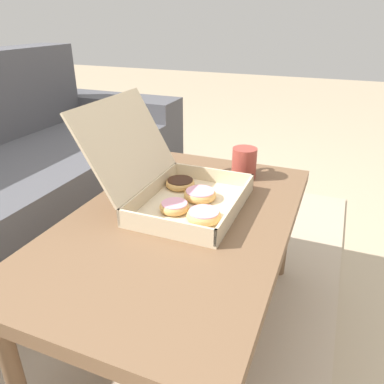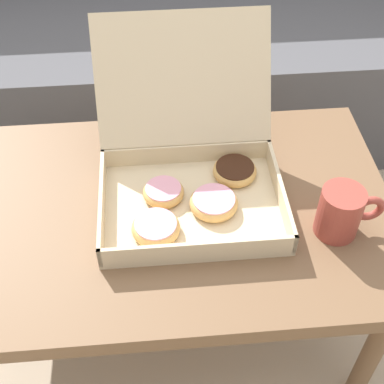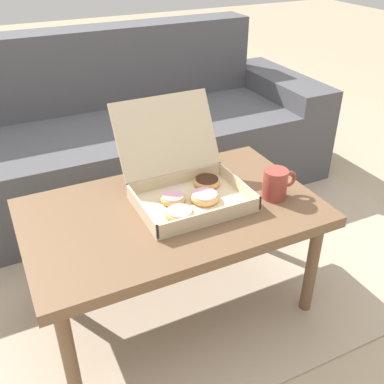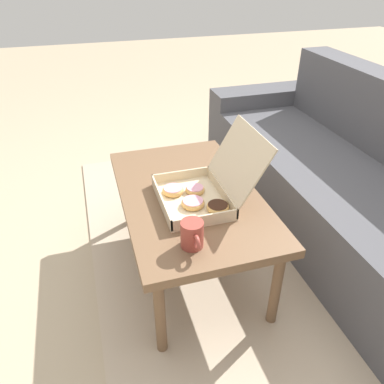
# 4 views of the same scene
# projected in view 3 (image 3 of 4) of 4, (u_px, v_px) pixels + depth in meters

# --- Properties ---
(ground_plane) EXTENTS (12.00, 12.00, 0.00)m
(ground_plane) POSITION_uv_depth(u_px,v_px,m) (159.00, 278.00, 1.91)
(ground_plane) COLOR tan
(area_rug) EXTENTS (2.55, 1.90, 0.01)m
(area_rug) POSITION_uv_depth(u_px,v_px,m) (135.00, 239.00, 2.13)
(area_rug) COLOR tan
(area_rug) RESTS_ON ground_plane
(couch) EXTENTS (2.43, 0.78, 0.83)m
(couch) POSITION_uv_depth(u_px,v_px,m) (100.00, 145.00, 2.36)
(couch) COLOR #4C4C51
(couch) RESTS_ON ground_plane
(coffee_table) EXTENTS (1.01, 0.61, 0.45)m
(coffee_table) POSITION_uv_depth(u_px,v_px,m) (172.00, 219.00, 1.57)
(coffee_table) COLOR brown
(coffee_table) RESTS_ON ground_plane
(pastry_box) EXTENTS (0.38, 0.43, 0.31)m
(pastry_box) POSITION_uv_depth(u_px,v_px,m) (186.00, 183.00, 1.58)
(pastry_box) COLOR beige
(pastry_box) RESTS_ON coffee_table
(coffee_mug) EXTENTS (0.13, 0.09, 0.11)m
(coffee_mug) POSITION_uv_depth(u_px,v_px,m) (276.00, 184.00, 1.58)
(coffee_mug) COLOR #993D33
(coffee_mug) RESTS_ON coffee_table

